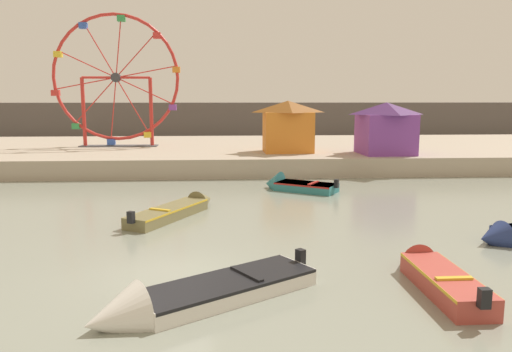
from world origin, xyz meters
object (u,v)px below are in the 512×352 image
motorboat_teal_painted (292,185)px  carnival_booth_purple_stall (386,127)px  motorboat_faded_red (435,274)px  ferris_wheel_red_frame (116,80)px  motorboat_olive_wood (181,208)px  motorboat_white_red_stripe (185,299)px  carnival_booth_orange_canopy (288,126)px

motorboat_teal_painted → carnival_booth_purple_stall: 9.80m
motorboat_faded_red → ferris_wheel_red_frame: size_ratio=0.46×
carnival_booth_purple_stall → motorboat_olive_wood: bearing=-139.2°
motorboat_faded_red → motorboat_teal_painted: bearing=7.7°
motorboat_white_red_stripe → ferris_wheel_red_frame: ferris_wheel_red_frame is taller
motorboat_faded_red → motorboat_teal_painted: size_ratio=1.10×
motorboat_white_red_stripe → motorboat_faded_red: bearing=156.7°
motorboat_faded_red → carnival_booth_purple_stall: bearing=-14.7°
motorboat_olive_wood → motorboat_white_red_stripe: bearing=-145.7°
motorboat_olive_wood → motorboat_white_red_stripe: (0.95, -9.63, -0.02)m
motorboat_faded_red → motorboat_teal_painted: 13.94m
motorboat_teal_painted → motorboat_faded_red: bearing=130.8°
motorboat_teal_painted → motorboat_white_red_stripe: motorboat_teal_painted is taller
ferris_wheel_red_frame → carnival_booth_orange_canopy: ferris_wheel_red_frame is taller
motorboat_teal_painted → motorboat_white_red_stripe: 15.60m
motorboat_teal_painted → ferris_wheel_red_frame: 18.29m
motorboat_teal_painted → motorboat_olive_wood: bearing=76.4°
motorboat_olive_wood → motorboat_faded_red: (7.49, -8.52, 0.04)m
motorboat_teal_painted → carnival_booth_orange_canopy: bearing=-62.4°
motorboat_teal_painted → motorboat_white_red_stripe: bearing=105.6°
carnival_booth_purple_stall → ferris_wheel_red_frame: bearing=159.9°
motorboat_faded_red → carnival_booth_orange_canopy: 21.80m
ferris_wheel_red_frame → carnival_booth_orange_canopy: size_ratio=2.74×
ferris_wheel_red_frame → carnival_booth_orange_canopy: (12.58, -4.77, -3.20)m
motorboat_olive_wood → carnival_booth_orange_canopy: size_ratio=1.50×
motorboat_olive_wood → ferris_wheel_red_frame: size_ratio=0.55×
motorboat_teal_painted → carnival_booth_purple_stall: bearing=-106.0°
motorboat_teal_painted → motorboat_white_red_stripe: size_ratio=0.73×
motorboat_teal_painted → ferris_wheel_red_frame: ferris_wheel_red_frame is taller
carnival_booth_purple_stall → carnival_booth_orange_canopy: 6.56m
motorboat_white_red_stripe → ferris_wheel_red_frame: size_ratio=0.57×
motorboat_teal_painted → motorboat_white_red_stripe: (-4.59, -14.91, -0.01)m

